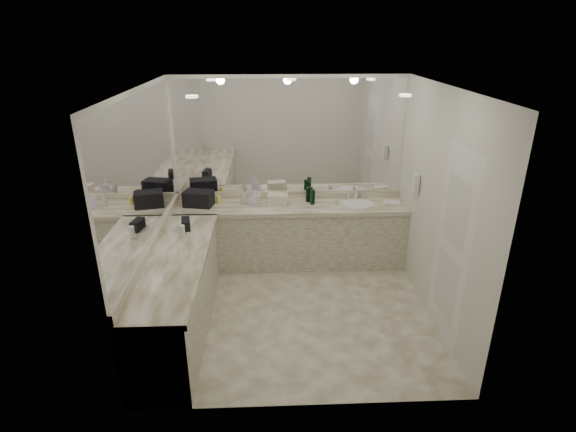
{
  "coord_description": "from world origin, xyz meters",
  "views": [
    {
      "loc": [
        -0.28,
        -4.58,
        3.12
      ],
      "look_at": [
        -0.06,
        0.4,
        1.06
      ],
      "focal_mm": 28.0,
      "sensor_mm": 36.0,
      "label": 1
    }
  ],
  "objects_px": {
    "soap_bottle_b": "(254,198)",
    "soap_bottle_c": "(285,200)",
    "wall_phone": "(416,184)",
    "cream_cosmetic_case": "(278,200)",
    "hand_towel": "(392,203)",
    "soap_bottle_a": "(243,197)",
    "black_toiletry_bag": "(198,198)",
    "sink": "(358,204)"
  },
  "relations": [
    {
      "from": "cream_cosmetic_case",
      "to": "hand_towel",
      "type": "relative_size",
      "value": 1.21
    },
    {
      "from": "wall_phone",
      "to": "cream_cosmetic_case",
      "type": "distance_m",
      "value": 1.84
    },
    {
      "from": "wall_phone",
      "to": "soap_bottle_b",
      "type": "bearing_deg",
      "value": 166.14
    },
    {
      "from": "sink",
      "to": "soap_bottle_c",
      "type": "relative_size",
      "value": 2.81
    },
    {
      "from": "soap_bottle_c",
      "to": "hand_towel",
      "type": "bearing_deg",
      "value": -1.24
    },
    {
      "from": "wall_phone",
      "to": "soap_bottle_c",
      "type": "xyz_separation_m",
      "value": [
        -1.62,
        0.5,
        -0.37
      ]
    },
    {
      "from": "hand_towel",
      "to": "soap_bottle_a",
      "type": "height_order",
      "value": "soap_bottle_a"
    },
    {
      "from": "cream_cosmetic_case",
      "to": "soap_bottle_c",
      "type": "distance_m",
      "value": 0.11
    },
    {
      "from": "hand_towel",
      "to": "soap_bottle_c",
      "type": "height_order",
      "value": "soap_bottle_c"
    },
    {
      "from": "soap_bottle_b",
      "to": "sink",
      "type": "bearing_deg",
      "value": -0.17
    },
    {
      "from": "sink",
      "to": "wall_phone",
      "type": "bearing_deg",
      "value": -39.57
    },
    {
      "from": "sink",
      "to": "wall_phone",
      "type": "xyz_separation_m",
      "value": [
        0.61,
        -0.5,
        0.46
      ]
    },
    {
      "from": "black_toiletry_bag",
      "to": "soap_bottle_b",
      "type": "bearing_deg",
      "value": -1.36
    },
    {
      "from": "hand_towel",
      "to": "soap_bottle_c",
      "type": "xyz_separation_m",
      "value": [
        -1.48,
        0.03,
        0.06
      ]
    },
    {
      "from": "black_toiletry_bag",
      "to": "soap_bottle_c",
      "type": "relative_size",
      "value": 2.45
    },
    {
      "from": "cream_cosmetic_case",
      "to": "soap_bottle_b",
      "type": "relative_size",
      "value": 1.23
    },
    {
      "from": "sink",
      "to": "soap_bottle_a",
      "type": "distance_m",
      "value": 1.6
    },
    {
      "from": "wall_phone",
      "to": "black_toiletry_bag",
      "type": "bearing_deg",
      "value": 169.46
    },
    {
      "from": "wall_phone",
      "to": "soap_bottle_a",
      "type": "xyz_separation_m",
      "value": [
        -2.2,
        0.57,
        -0.35
      ]
    },
    {
      "from": "cream_cosmetic_case",
      "to": "soap_bottle_a",
      "type": "xyz_separation_m",
      "value": [
        -0.47,
        0.07,
        0.03
      ]
    },
    {
      "from": "sink",
      "to": "hand_towel",
      "type": "height_order",
      "value": "hand_towel"
    },
    {
      "from": "soap_bottle_a",
      "to": "sink",
      "type": "bearing_deg",
      "value": -2.58
    },
    {
      "from": "hand_towel",
      "to": "soap_bottle_b",
      "type": "height_order",
      "value": "soap_bottle_b"
    },
    {
      "from": "soap_bottle_b",
      "to": "soap_bottle_c",
      "type": "relative_size",
      "value": 1.38
    },
    {
      "from": "sink",
      "to": "soap_bottle_b",
      "type": "xyz_separation_m",
      "value": [
        -1.44,
        0.0,
        0.11
      ]
    },
    {
      "from": "cream_cosmetic_case",
      "to": "hand_towel",
      "type": "bearing_deg",
      "value": 5.7
    },
    {
      "from": "wall_phone",
      "to": "soap_bottle_c",
      "type": "bearing_deg",
      "value": 162.98
    },
    {
      "from": "cream_cosmetic_case",
      "to": "hand_towel",
      "type": "xyz_separation_m",
      "value": [
        1.58,
        -0.04,
        -0.06
      ]
    },
    {
      "from": "wall_phone",
      "to": "soap_bottle_b",
      "type": "xyz_separation_m",
      "value": [
        -2.04,
        0.5,
        -0.34
      ]
    },
    {
      "from": "soap_bottle_a",
      "to": "soap_bottle_c",
      "type": "xyz_separation_m",
      "value": [
        0.58,
        -0.08,
        -0.03
      ]
    },
    {
      "from": "hand_towel",
      "to": "soap_bottle_a",
      "type": "xyz_separation_m",
      "value": [
        -2.06,
        0.11,
        0.09
      ]
    },
    {
      "from": "sink",
      "to": "cream_cosmetic_case",
      "type": "xyz_separation_m",
      "value": [
        -1.12,
        0.01,
        0.08
      ]
    },
    {
      "from": "soap_bottle_c",
      "to": "sink",
      "type": "bearing_deg",
      "value": 0.21
    },
    {
      "from": "soap_bottle_a",
      "to": "soap_bottle_c",
      "type": "relative_size",
      "value": 1.33
    },
    {
      "from": "sink",
      "to": "black_toiletry_bag",
      "type": "distance_m",
      "value": 2.21
    },
    {
      "from": "cream_cosmetic_case",
      "to": "soap_bottle_a",
      "type": "bearing_deg",
      "value": 179.31
    },
    {
      "from": "cream_cosmetic_case",
      "to": "hand_towel",
      "type": "height_order",
      "value": "cream_cosmetic_case"
    },
    {
      "from": "soap_bottle_a",
      "to": "soap_bottle_b",
      "type": "height_order",
      "value": "soap_bottle_b"
    },
    {
      "from": "cream_cosmetic_case",
      "to": "soap_bottle_a",
      "type": "relative_size",
      "value": 1.28
    },
    {
      "from": "hand_towel",
      "to": "soap_bottle_b",
      "type": "bearing_deg",
      "value": 178.79
    },
    {
      "from": "sink",
      "to": "hand_towel",
      "type": "xyz_separation_m",
      "value": [
        0.46,
        -0.04,
        0.02
      ]
    },
    {
      "from": "black_toiletry_bag",
      "to": "cream_cosmetic_case",
      "type": "bearing_deg",
      "value": -0.86
    }
  ]
}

